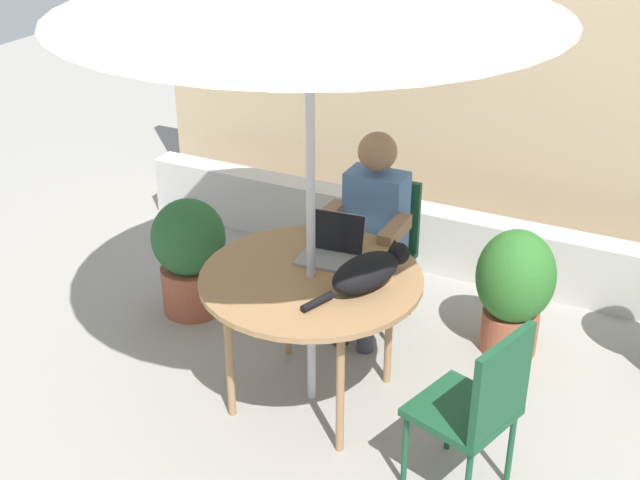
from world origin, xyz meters
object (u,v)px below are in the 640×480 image
at_px(person_seated, 371,225).
at_px(cat, 369,271).
at_px(potted_plant_corner, 514,287).
at_px(patio_table, 311,285).
at_px(potted_plant_by_chair, 190,253).
at_px(laptop, 332,245).
at_px(chair_empty, 480,403).
at_px(chair_occupied, 381,241).

bearing_deg(person_seated, cat, -67.80).
bearing_deg(potted_plant_corner, patio_table, -131.99).
height_order(patio_table, potted_plant_by_chair, patio_table).
distance_m(laptop, cat, 0.35).
relative_size(chair_empty, potted_plant_by_chair, 1.19).
xyz_separation_m(patio_table, cat, (0.30, 0.03, 0.14)).
height_order(chair_empty, person_seated, person_seated).
distance_m(chair_occupied, potted_plant_corner, 0.82).
xyz_separation_m(patio_table, laptop, (0.01, 0.23, 0.12)).
height_order(laptop, cat, laptop).
height_order(chair_occupied, potted_plant_by_chair, chair_occupied).
distance_m(patio_table, laptop, 0.26).
height_order(chair_empty, potted_plant_corner, chair_empty).
distance_m(person_seated, potted_plant_corner, 0.87).
xyz_separation_m(laptop, cat, (0.29, -0.20, 0.02)).
height_order(laptop, potted_plant_corner, laptop).
distance_m(person_seated, potted_plant_by_chair, 1.13).
distance_m(chair_occupied, person_seated, 0.23).
relative_size(chair_occupied, laptop, 2.72).
bearing_deg(potted_plant_by_chair, patio_table, -23.76).
relative_size(chair_occupied, cat, 1.45).
relative_size(chair_occupied, person_seated, 0.72).
bearing_deg(chair_empty, potted_plant_by_chair, 159.17).
relative_size(person_seated, laptop, 3.77).
distance_m(chair_empty, laptop, 1.13).
bearing_deg(laptop, cat, -34.40).
bearing_deg(chair_empty, chair_occupied, 128.42).
distance_m(chair_empty, potted_plant_by_chair, 2.17).
xyz_separation_m(patio_table, potted_plant_corner, (0.81, 0.90, -0.28)).
distance_m(chair_empty, cat, 0.81).
height_order(laptop, potted_plant_by_chair, laptop).
distance_m(chair_occupied, potted_plant_by_chair, 1.15).
bearing_deg(chair_occupied, laptop, -89.49).
xyz_separation_m(chair_occupied, potted_plant_corner, (0.81, -0.01, -0.10)).
bearing_deg(potted_plant_corner, person_seated, -169.65).
bearing_deg(laptop, potted_plant_corner, 39.89).
xyz_separation_m(chair_empty, person_seated, (-0.96, 1.06, 0.17)).
bearing_deg(cat, person_seated, 112.20).
height_order(cat, potted_plant_corner, cat).
distance_m(chair_occupied, cat, 0.98).
bearing_deg(laptop, potted_plant_by_chair, 167.44).
relative_size(patio_table, cat, 1.83).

